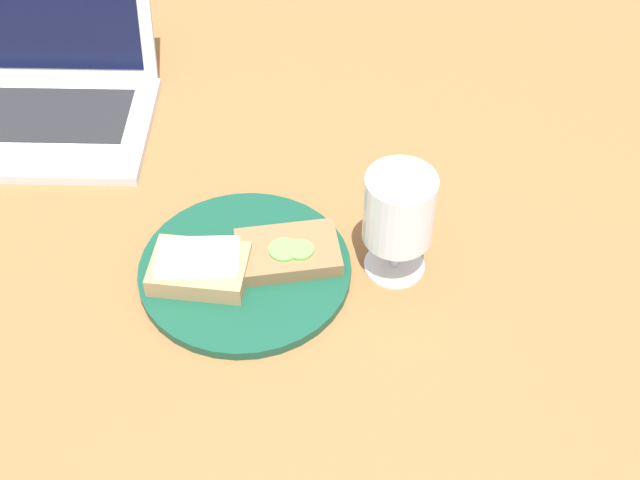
{
  "coord_description": "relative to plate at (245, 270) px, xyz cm",
  "views": [
    {
      "loc": [
        9.42,
        -66.97,
        79.37
      ],
      "look_at": [
        7.79,
        -0.11,
        8.0
      ],
      "focal_mm": 50.0,
      "sensor_mm": 36.0,
      "label": 1
    }
  ],
  "objects": [
    {
      "name": "laptop",
      "position": [
        -31.67,
        29.21,
        4.23
      ],
      "size": [
        34.09,
        25.27,
        21.16
      ],
      "color": "silver",
      "rests_on": "wooden_table"
    },
    {
      "name": "sandwich_with_cheese",
      "position": [
        -4.83,
        -1.49,
        2.1
      ],
      "size": [
        11.28,
        8.34,
        3.2
      ],
      "color": "#A88456",
      "rests_on": "plate"
    },
    {
      "name": "sandwich_with_cucumber",
      "position": [
        4.85,
        1.46,
        1.56
      ],
      "size": [
        12.68,
        9.43,
        2.23
      ],
      "color": "brown",
      "rests_on": "plate"
    },
    {
      "name": "plate",
      "position": [
        0.0,
        0.0,
        0.0
      ],
      "size": [
        24.06,
        24.06,
        1.18
      ],
      "primitive_type": "cylinder",
      "color": "#144733",
      "rests_on": "wooden_table"
    },
    {
      "name": "wine_glass",
      "position": [
        16.94,
        1.53,
        8.18
      ],
      "size": [
        7.74,
        7.74,
        13.53
      ],
      "color": "white",
      "rests_on": "wooden_table"
    },
    {
      "name": "wooden_table",
      "position": [
        0.68,
        0.88,
        -2.09
      ],
      "size": [
        140.0,
        140.0,
        3.0
      ],
      "primitive_type": "cube",
      "color": "brown",
      "rests_on": "ground"
    }
  ]
}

